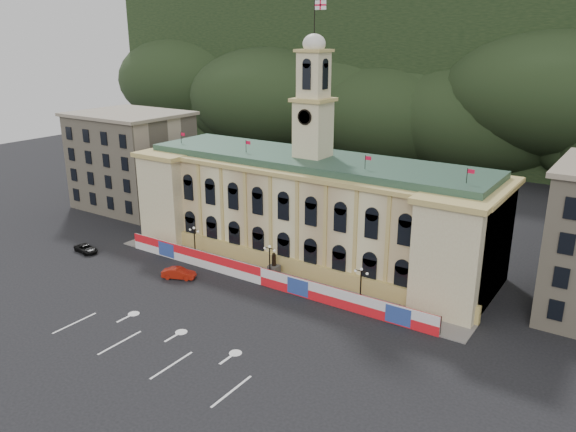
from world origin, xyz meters
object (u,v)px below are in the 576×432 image
Objects in this scene: lamp_center at (270,259)px; red_sedan at (179,273)px; statue at (274,269)px; black_suv at (86,249)px.

lamp_center is 1.04× the size of red_sedan.
black_suv is at bearing -163.82° from statue.
red_sedan is at bearing -148.09° from lamp_center.
lamp_center is at bearing -82.22° from red_sedan.
statue is 2.14m from lamp_center.
black_suv is (-19.14, -0.95, -0.15)m from red_sedan.
statue is 31.24m from black_suv.
lamp_center reaches higher than red_sedan.
lamp_center is 12.99m from red_sedan.
lamp_center reaches higher than statue.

